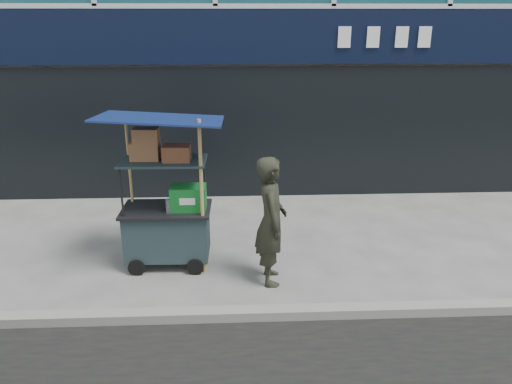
{
  "coord_description": "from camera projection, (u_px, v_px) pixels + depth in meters",
  "views": [
    {
      "loc": [
        0.27,
        -5.06,
        3.24
      ],
      "look_at": [
        0.56,
        1.2,
        1.03
      ],
      "focal_mm": 35.0,
      "sensor_mm": 36.0,
      "label": 1
    }
  ],
  "objects": [
    {
      "name": "ground",
      "position": [
        213.0,
        309.0,
        5.84
      ],
      "size": [
        80.0,
        80.0,
        0.0
      ],
      "primitive_type": "plane",
      "color": "#5F5F5B",
      "rests_on": "ground"
    },
    {
      "name": "curb",
      "position": [
        212.0,
        315.0,
        5.63
      ],
      "size": [
        80.0,
        0.18,
        0.12
      ],
      "primitive_type": "cube",
      "color": "gray",
      "rests_on": "ground"
    },
    {
      "name": "vendor_cart",
      "position": [
        168.0,
        213.0,
        6.69
      ],
      "size": [
        1.58,
        1.13,
        2.11
      ],
      "rotation": [
        0.0,
        0.0,
        -0.02
      ],
      "color": "#1B2C2E",
      "rests_on": "ground"
    },
    {
      "name": "vendor_man",
      "position": [
        271.0,
        221.0,
        6.22
      ],
      "size": [
        0.42,
        0.62,
        1.66
      ],
      "primitive_type": "imported",
      "rotation": [
        0.0,
        0.0,
        1.6
      ],
      "color": "#26281D",
      "rests_on": "ground"
    }
  ]
}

